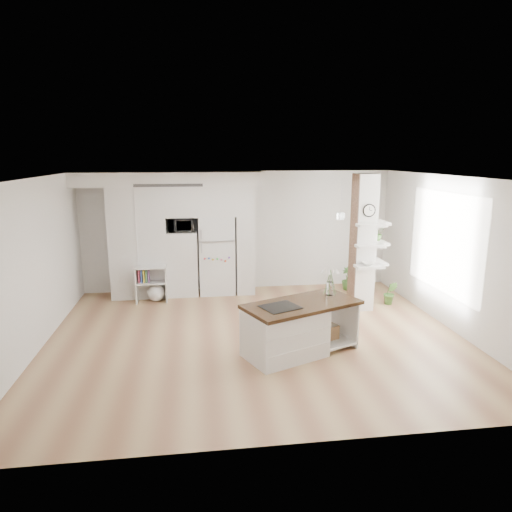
% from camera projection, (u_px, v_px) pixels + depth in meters
% --- Properties ---
extents(floor, '(7.00, 6.00, 0.01)m').
position_uv_depth(floor, '(256.00, 337.00, 7.82)').
color(floor, tan).
rests_on(floor, ground).
extents(room, '(7.04, 6.04, 2.72)m').
position_uv_depth(room, '(256.00, 230.00, 7.42)').
color(room, white).
rests_on(room, ground).
extents(cabinet_wall, '(4.00, 0.71, 2.70)m').
position_uv_depth(cabinet_wall, '(173.00, 228.00, 9.89)').
color(cabinet_wall, silver).
rests_on(cabinet_wall, floor).
extents(refrigerator, '(0.78, 0.69, 1.75)m').
position_uv_depth(refrigerator, '(217.00, 255.00, 10.16)').
color(refrigerator, white).
rests_on(refrigerator, floor).
extents(column, '(0.69, 0.90, 2.70)m').
position_uv_depth(column, '(368.00, 243.00, 8.93)').
color(column, silver).
rests_on(column, floor).
extents(window, '(0.00, 2.40, 2.40)m').
position_uv_depth(window, '(444.00, 243.00, 8.24)').
color(window, white).
rests_on(window, room).
extents(pendant_light, '(0.12, 0.12, 0.10)m').
position_uv_depth(pendant_light, '(354.00, 211.00, 7.73)').
color(pendant_light, white).
rests_on(pendant_light, room).
extents(kitchen_island, '(2.00, 1.50, 1.38)m').
position_uv_depth(kitchen_island, '(291.00, 329.00, 7.04)').
color(kitchen_island, silver).
rests_on(kitchen_island, floor).
extents(bookshelf, '(0.66, 0.39, 0.77)m').
position_uv_depth(bookshelf, '(153.00, 286.00, 9.65)').
color(bookshelf, silver).
rests_on(bookshelf, floor).
extents(floor_plant_a, '(0.33, 0.30, 0.50)m').
position_uv_depth(floor_plant_a, '(390.00, 293.00, 9.46)').
color(floor_plant_a, '#43742E').
rests_on(floor_plant_a, floor).
extents(floor_plant_b, '(0.32, 0.32, 0.53)m').
position_uv_depth(floor_plant_b, '(348.00, 279.00, 10.49)').
color(floor_plant_b, '#43742E').
rests_on(floor_plant_b, floor).
extents(microwave, '(0.54, 0.37, 0.30)m').
position_uv_depth(microwave, '(181.00, 225.00, 9.85)').
color(microwave, '#2D2D2D').
rests_on(microwave, cabinet_wall).
extents(shelf_plant, '(0.27, 0.23, 0.30)m').
position_uv_depth(shelf_plant, '(378.00, 233.00, 9.09)').
color(shelf_plant, '#43742E').
rests_on(shelf_plant, column).
extents(decor_bowl, '(0.22, 0.22, 0.05)m').
position_uv_depth(decor_bowl, '(368.00, 264.00, 8.77)').
color(decor_bowl, white).
rests_on(decor_bowl, column).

